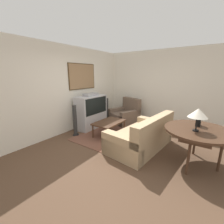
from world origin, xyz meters
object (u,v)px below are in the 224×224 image
(table_lamp, at_px, (198,113))
(speaker_tower_right, at_px, (107,111))
(mantel_clock, at_px, (199,121))
(coffee_table, at_px, (109,123))
(speaker_tower_left, at_px, (75,121))
(couch, at_px, (142,137))
(tv, at_px, (91,112))
(console_table, at_px, (198,132))
(armchair, at_px, (125,115))

(table_lamp, relative_size, speaker_tower_right, 0.47)
(mantel_clock, bearing_deg, coffee_table, 90.60)
(speaker_tower_left, bearing_deg, speaker_tower_right, 0.00)
(couch, distance_m, speaker_tower_left, 2.07)
(mantel_clock, xyz_separation_m, speaker_tower_right, (0.99, 3.18, -0.45))
(couch, bearing_deg, mantel_clock, 104.72)
(tv, relative_size, mantel_clock, 5.41)
(coffee_table, xyz_separation_m, table_lamp, (-0.35, -2.33, 0.74))
(speaker_tower_right, bearing_deg, tv, 175.29)
(console_table, xyz_separation_m, speaker_tower_right, (1.22, 3.22, -0.27))
(couch, distance_m, mantel_clock, 1.32)
(tv, height_order, mantel_clock, tv)
(tv, xyz_separation_m, couch, (-0.37, -2.08, -0.28))
(couch, relative_size, coffee_table, 1.91)
(armchair, distance_m, speaker_tower_right, 0.74)
(tv, distance_m, table_lamp, 3.34)
(tv, relative_size, coffee_table, 1.22)
(armchair, relative_size, speaker_tower_right, 1.21)
(console_table, bearing_deg, speaker_tower_right, 69.32)
(tv, xyz_separation_m, speaker_tower_left, (-0.80, -0.07, -0.13))
(tv, bearing_deg, console_table, -97.19)
(armchair, relative_size, speaker_tower_left, 1.21)
(table_lamp, bearing_deg, coffee_table, 81.44)
(tv, height_order, couch, tv)
(mantel_clock, relative_size, speaker_tower_right, 0.24)
(tv, bearing_deg, couch, -100.10)
(coffee_table, bearing_deg, console_table, -94.96)
(couch, xyz_separation_m, armchair, (1.54, 1.40, -0.01))
(armchair, xyz_separation_m, coffee_table, (-1.38, -0.24, 0.11))
(console_table, relative_size, table_lamp, 2.89)
(console_table, bearing_deg, speaker_tower_left, 96.84)
(coffee_table, bearing_deg, couch, -97.91)
(armchair, bearing_deg, mantel_clock, -9.43)
(table_lamp, xyz_separation_m, speaker_tower_right, (1.36, 3.18, -0.69))
(couch, distance_m, console_table, 1.28)
(couch, bearing_deg, speaker_tower_left, -72.24)
(armchair, bearing_deg, console_table, -12.88)
(tv, xyz_separation_m, speaker_tower_right, (0.80, -0.07, -0.13))
(tv, bearing_deg, coffee_table, -102.82)
(table_lamp, distance_m, mantel_clock, 0.45)
(table_lamp, bearing_deg, console_table, -16.55)
(couch, xyz_separation_m, coffee_table, (0.16, 1.16, 0.10))
(console_table, relative_size, speaker_tower_right, 1.36)
(speaker_tower_right, bearing_deg, armchair, -59.40)
(coffee_table, height_order, console_table, console_table)
(console_table, distance_m, table_lamp, 0.44)
(speaker_tower_left, bearing_deg, coffee_table, -55.27)
(tv, xyz_separation_m, table_lamp, (-0.56, -3.25, 0.56))
(tv, relative_size, speaker_tower_right, 1.28)
(mantel_clock, bearing_deg, couch, 99.04)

